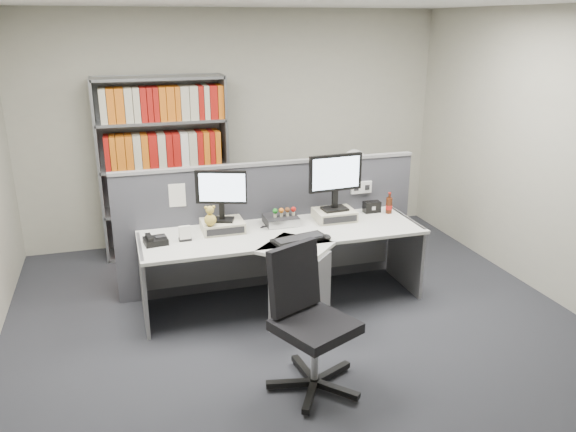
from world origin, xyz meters
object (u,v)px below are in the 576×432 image
object	(u,v)px
monitor_right	(335,177)
speaker	(372,207)
desk	(290,267)
cola_bottle	(389,205)
desk_phone	(155,240)
office_chair	(307,316)
desktop_pc	(281,220)
filing_cabinet	(352,217)
desk_calendar	(185,234)
shelving_unit	(164,170)
keyboard	(299,239)
desk_fan	(354,164)
mouse	(327,237)
monitor_left	(221,191)

from	to	relation	value
monitor_right	speaker	xyz separation A→B (m)	(0.44, 0.11, -0.37)
desk	cola_bottle	distance (m)	1.29
desk_phone	office_chair	xyz separation A→B (m)	(0.94, -1.32, -0.19)
desktop_pc	filing_cabinet	world-z (taller)	desktop_pc
monitor_right	desk_calendar	distance (m)	1.51
desktop_pc	speaker	world-z (taller)	speaker
desk_phone	desktop_pc	bearing A→B (deg)	8.50
cola_bottle	shelving_unit	bearing A→B (deg)	145.22
speaker	cola_bottle	world-z (taller)	cola_bottle
desktop_pc	filing_cabinet	size ratio (longest dim) A/B	0.44
keyboard	desk_fan	distance (m)	1.86
desktop_pc	shelving_unit	bearing A→B (deg)	123.17
desktop_pc	office_chair	world-z (taller)	office_chair
desk_fan	keyboard	bearing A→B (deg)	-127.80
filing_cabinet	desktop_pc	bearing A→B (deg)	-139.66
mouse	desk_fan	size ratio (longest dim) A/B	0.24
keyboard	desk_phone	xyz separation A→B (m)	(-1.22, 0.29, 0.02)
monitor_right	shelving_unit	bearing A→B (deg)	135.13
speaker	keyboard	bearing A→B (deg)	-149.96
speaker	cola_bottle	bearing A→B (deg)	-27.06
desktop_pc	desk_fan	world-z (taller)	desk_fan
monitor_right	keyboard	distance (m)	0.78
desk	desktop_pc	bearing A→B (deg)	84.70
speaker	desk_fan	size ratio (longest dim) A/B	0.36
cola_bottle	mouse	bearing A→B (deg)	-149.32
desk	monitor_left	bearing A→B (deg)	143.99
cola_bottle	monitor_right	bearing A→B (deg)	-177.24
keyboard	desk_phone	world-z (taller)	desk_phone
desk_phone	desk_fan	distance (m)	2.63
shelving_unit	desk_fan	world-z (taller)	shelving_unit
speaker	filing_cabinet	bearing A→B (deg)	78.59
desk_calendar	speaker	bearing A→B (deg)	7.34
monitor_left	desk_fan	world-z (taller)	monitor_left
keyboard	speaker	distance (m)	1.09
cola_bottle	desk_fan	xyz separation A→B (m)	(0.03, 0.99, 0.19)
desk_calendar	office_chair	world-z (taller)	office_chair
office_chair	desktop_pc	bearing A→B (deg)	80.84
desk_fan	office_chair	bearing A→B (deg)	-119.45
office_chair	cola_bottle	bearing A→B (deg)	47.54
keyboard	desk_phone	bearing A→B (deg)	166.49
desk	desktop_pc	size ratio (longest dim) A/B	8.51
shelving_unit	desk_fan	size ratio (longest dim) A/B	4.29
desktop_pc	cola_bottle	distance (m)	1.13
monitor_left	desktop_pc	xyz separation A→B (m)	(0.57, 0.03, -0.34)
cola_bottle	desk	bearing A→B (deg)	-160.55
monitor_left	keyboard	distance (m)	0.83
desktop_pc	cola_bottle	bearing A→B (deg)	-0.03
monitor_left	desk_phone	bearing A→B (deg)	-166.60
desk_phone	desk_fan	xyz separation A→B (m)	(2.35, 1.16, 0.24)
shelving_unit	desk_fan	xyz separation A→B (m)	(2.10, -0.45, 0.02)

